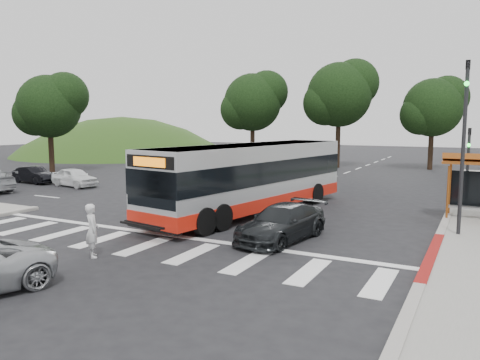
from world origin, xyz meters
The scene contains 16 objects.
ground centered at (0.00, 0.00, 0.00)m, with size 140.00×140.00×0.00m, color black.
curb_east centered at (9.00, 8.00, 0.07)m, with size 0.30×40.00×0.15m, color #9E9991.
curb_east_red centered at (9.00, -2.00, 0.08)m, with size 0.32×6.00×0.15m, color maroon.
hillside_nw centered at (-32.00, 30.00, 0.00)m, with size 44.00×44.00×10.00m, color #244415.
crosswalk_ladder centered at (0.00, -5.00, 0.01)m, with size 18.00×2.60×0.01m, color silver.
traffic_signal_ne_tall centered at (9.60, 1.49, 3.88)m, with size 0.18×0.37×6.50m.
traffic_signal_ne_short centered at (9.60, 8.49, 2.48)m, with size 0.18×0.37×4.00m.
tree_north_a centered at (-1.92, 26.07, 6.92)m, with size 6.60×6.15×10.17m.
tree_north_b centered at (6.07, 28.06, 5.66)m, with size 5.72×5.33×8.43m.
tree_north_c centered at (-9.92, 24.06, 6.29)m, with size 6.16×5.74×9.30m.
tree_west_a centered at (-21.93, 10.06, 5.66)m, with size 5.72×5.33×8.43m.
transit_bus centered at (0.60, 2.20, 1.62)m, with size 2.72×12.55×3.24m, color #B2B4B7, non-canonical shape.
pedestrian centered at (-0.62, -6.76, 0.86)m, with size 0.63×0.41×1.72m, color silver.
dark_sedan centered at (3.90, -1.99, 0.64)m, with size 1.80×4.44×1.29m, color black.
west_car_white centered at (-13.87, 4.86, 0.63)m, with size 1.48×3.68×1.25m, color white.
west_car_black centered at (-17.77, 4.83, 0.59)m, with size 1.25×3.59×1.18m, color black.
Camera 1 is at (10.28, -17.48, 4.28)m, focal length 35.00 mm.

